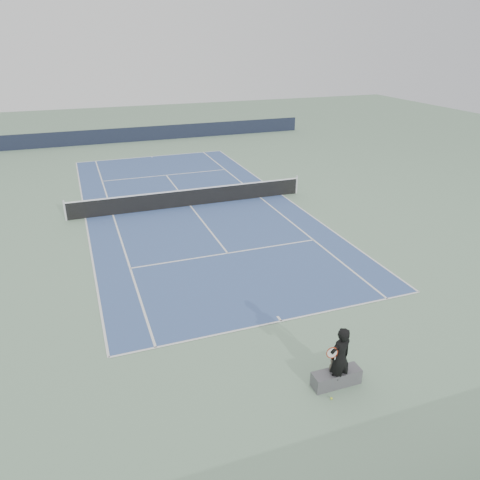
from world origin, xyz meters
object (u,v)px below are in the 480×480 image
object	(u,v)px
tennis_net	(190,197)
spectator_bench	(337,372)
tennis_ball	(331,398)
tennis_player	(340,358)

from	to	relation	value
tennis_net	spectator_bench	size ratio (longest dim) A/B	9.59
tennis_ball	spectator_bench	xyz separation A→B (m)	(0.39, 0.46, 0.36)
tennis_player	tennis_ball	xyz separation A→B (m)	(-0.40, -0.40, -0.88)
tennis_player	tennis_net	bearing A→B (deg)	90.49
tennis_net	tennis_ball	xyz separation A→B (m)	(-0.27, -15.56, -0.47)
tennis_net	tennis_player	world-z (taller)	tennis_player
tennis_player	tennis_ball	distance (m)	1.05
tennis_ball	spectator_bench	distance (m)	0.71
tennis_ball	spectator_bench	bearing A→B (deg)	49.31
tennis_net	spectator_bench	world-z (taller)	spectator_bench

